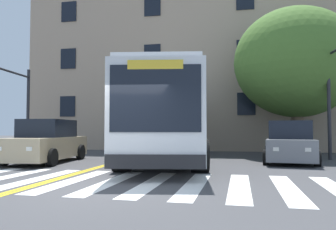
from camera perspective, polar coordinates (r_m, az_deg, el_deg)
ground_plane at (r=7.69m, az=-10.80°, el=-12.65°), size 120.00×120.00×0.00m
crosswalk at (r=8.98m, az=-13.06°, el=-11.13°), size 14.64×4.43×0.01m
lane_line_yellow_inner at (r=22.67m, az=-1.28°, el=-5.98°), size 0.12×36.00×0.01m
lane_line_yellow_outer at (r=22.64m, az=-0.88°, el=-5.98°), size 0.12×36.00×0.01m
city_bus at (r=14.10m, az=-0.28°, el=-0.63°), size 4.25×11.92×3.40m
car_tan_near_lane at (r=14.56m, az=-20.40°, el=-4.56°), size 2.40×4.80×1.77m
car_grey_far_lane at (r=14.50m, az=20.41°, el=-4.62°), size 2.43×4.36×1.71m
traffic_light_far_corner at (r=18.09m, az=-25.76°, el=3.41°), size 0.63×3.92×4.66m
traffic_light_overhead at (r=16.17m, az=-0.12°, el=3.54°), size 0.50×3.12×4.54m
street_tree_curbside_large at (r=18.88m, az=21.46°, el=8.45°), size 8.30×7.83×7.83m
building_facade at (r=25.66m, az=12.94°, el=7.70°), size 29.82×9.30×11.78m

